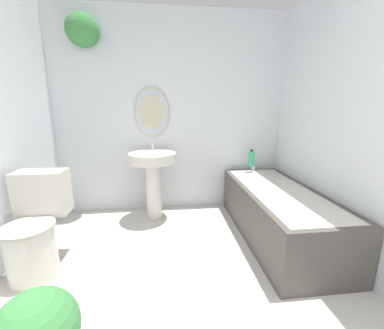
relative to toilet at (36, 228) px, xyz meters
The scene contains 6 objects.
wall_back 1.80m from the toilet, 47.92° to the left, with size 2.88×0.34×2.40m.
wall_right 2.68m from the toilet, ahead, with size 0.06×2.89×2.40m.
toilet is the anchor object (origin of this frame).
pedestal_sink 1.23m from the toilet, 42.75° to the left, with size 0.54×0.54×0.89m.
bathtub 2.16m from the toilet, ahead, with size 0.68×1.62×0.58m.
shampoo_bottle 2.31m from the toilet, 24.06° to the left, with size 0.07×0.07×0.21m.
Camera 1 is at (-0.08, -0.18, 1.28)m, focal length 22.00 mm.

